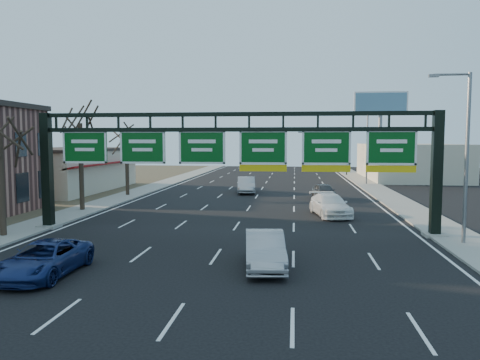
# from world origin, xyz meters

# --- Properties ---
(ground) EXTENTS (160.00, 160.00, 0.00)m
(ground) POSITION_xyz_m (0.00, 0.00, 0.00)
(ground) COLOR black
(ground) RESTS_ON ground
(sidewalk_left) EXTENTS (3.00, 120.00, 0.12)m
(sidewalk_left) POSITION_xyz_m (-12.80, 20.00, 0.06)
(sidewalk_left) COLOR gray
(sidewalk_left) RESTS_ON ground
(sidewalk_right) EXTENTS (3.00, 120.00, 0.12)m
(sidewalk_right) POSITION_xyz_m (12.80, 20.00, 0.06)
(sidewalk_right) COLOR gray
(sidewalk_right) RESTS_ON ground
(lane_markings) EXTENTS (21.60, 120.00, 0.01)m
(lane_markings) POSITION_xyz_m (0.00, 20.00, 0.01)
(lane_markings) COLOR white
(lane_markings) RESTS_ON ground
(sign_gantry) EXTENTS (24.60, 1.20, 7.20)m
(sign_gantry) POSITION_xyz_m (0.16, 8.00, 4.63)
(sign_gantry) COLOR black
(sign_gantry) RESTS_ON ground
(cream_strip) EXTENTS (10.90, 18.40, 4.70)m
(cream_strip) POSITION_xyz_m (-21.48, 29.00, 2.36)
(cream_strip) COLOR #BAB49A
(cream_strip) RESTS_ON ground
(building_right_distant) EXTENTS (12.00, 20.00, 5.00)m
(building_right_distant) POSITION_xyz_m (20.00, 50.00, 2.50)
(building_right_distant) COLOR #BAB49A
(building_right_distant) RESTS_ON ground
(tree_mid) EXTENTS (3.60, 3.60, 9.24)m
(tree_mid) POSITION_xyz_m (-12.80, 15.00, 7.85)
(tree_mid) COLOR #2F251A
(tree_mid) RESTS_ON sidewalk_left
(tree_far) EXTENTS (3.60, 3.60, 8.86)m
(tree_far) POSITION_xyz_m (-12.80, 25.00, 7.48)
(tree_far) COLOR #2F251A
(tree_far) RESTS_ON sidewalk_left
(streetlight_near) EXTENTS (2.15, 0.22, 9.00)m
(streetlight_near) POSITION_xyz_m (12.47, 6.00, 5.08)
(streetlight_near) COLOR slate
(streetlight_near) RESTS_ON sidewalk_right
(streetlight_far) EXTENTS (2.15, 0.22, 9.00)m
(streetlight_far) POSITION_xyz_m (12.47, 40.00, 5.08)
(streetlight_far) COLOR slate
(streetlight_far) RESTS_ON sidewalk_right
(billboard_right) EXTENTS (7.00, 0.50, 12.00)m
(billboard_right) POSITION_xyz_m (15.00, 44.98, 9.06)
(billboard_right) COLOR slate
(billboard_right) RESTS_ON ground
(traffic_signal_mast) EXTENTS (10.16, 0.54, 7.00)m
(traffic_signal_mast) POSITION_xyz_m (5.69, 55.00, 5.50)
(traffic_signal_mast) COLOR black
(traffic_signal_mast) RESTS_ON ground
(car_blue_suv) EXTENTS (2.31, 5.00, 1.39)m
(car_blue_suv) POSITION_xyz_m (-6.39, -1.94, 0.70)
(car_blue_suv) COLOR navy
(car_blue_suv) RESTS_ON ground
(car_silver_sedan) EXTENTS (2.15, 4.87, 1.55)m
(car_silver_sedan) POSITION_xyz_m (2.44, 0.30, 0.78)
(car_silver_sedan) COLOR #9D9DA1
(car_silver_sedan) RESTS_ON ground
(car_white_wagon) EXTENTS (3.24, 5.77, 1.58)m
(car_white_wagon) POSITION_xyz_m (6.30, 14.87, 0.79)
(car_white_wagon) COLOR white
(car_white_wagon) RESTS_ON ground
(car_grey_far) EXTENTS (2.44, 4.64, 1.50)m
(car_grey_far) POSITION_xyz_m (6.45, 24.45, 0.75)
(car_grey_far) COLOR #3D4042
(car_grey_far) RESTS_ON ground
(car_silver_distant) EXTENTS (2.34, 5.25, 1.67)m
(car_silver_distant) POSITION_xyz_m (-1.35, 29.01, 0.84)
(car_silver_distant) COLOR #9E9FA3
(car_silver_distant) RESTS_ON ground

